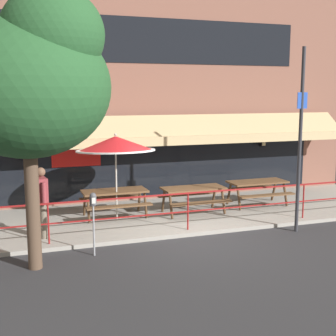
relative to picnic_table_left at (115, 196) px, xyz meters
The scene contains 12 objects.
ground_plane 2.68m from the picnic_table_left, 55.14° to the right, with size 120.00×120.00×0.00m, color #2D2D30.
patio_deck 1.62m from the picnic_table_left, ahead, with size 15.00×4.00×0.10m, color #9E998E.
restaurant_building 3.92m from the picnic_table_left, 54.86° to the left, with size 15.00×1.60×7.38m.
patio_railing 2.35m from the picnic_table_left, 50.95° to the right, with size 13.84×0.04×0.97m.
picnic_table_left is the anchor object (origin of this frame).
picnic_table_centre 2.26m from the picnic_table_left, ahead, with size 1.80×1.42×0.76m.
picnic_table_right 4.46m from the picnic_table_left, ahead, with size 1.80×1.42×0.76m.
patio_umbrella_left 1.49m from the picnic_table_left, 90.00° to the right, with size 2.14×2.14×2.38m.
pedestrian_walking 2.44m from the picnic_table_left, 148.32° to the right, with size 0.29×0.62×1.71m.
parking_meter_near 2.92m from the picnic_table_left, 111.93° to the right, with size 0.15×0.16×1.42m.
street_sign_pole 5.21m from the picnic_table_left, 31.48° to the right, with size 0.28×0.09×4.67m.
street_tree_curbside 4.94m from the picnic_table_left, 126.23° to the right, with size 3.25×2.92×5.53m.
Camera 1 is at (-4.27, -10.42, 3.56)m, focal length 50.00 mm.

